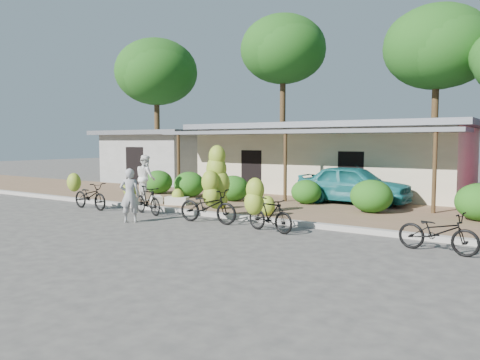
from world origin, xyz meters
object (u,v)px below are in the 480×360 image
object	(u,v)px
tree_far_center	(281,48)
bike_center	(212,193)
vendor	(130,195)
bystander	(146,178)
tree_back_left	(155,71)
sack_near	(177,201)
teal_van	(354,184)
bike_far_right	(438,232)
bike_right	(265,209)
bike_far_left	(88,194)
sack_far	(156,200)
tree_center_right	(434,46)
bike_left	(145,199)

from	to	relation	value
tree_far_center	bike_center	bearing A→B (deg)	-68.94
vendor	bystander	bearing A→B (deg)	-89.58
tree_back_left	sack_near	size ratio (longest dim) A/B	11.02
tree_far_center	teal_van	world-z (taller)	tree_far_center
bike_far_right	sack_near	bearing A→B (deg)	85.54
bike_center	bike_right	world-z (taller)	bike_center
bike_far_right	bystander	xyz separation A→B (m)	(-11.61, 2.49, 0.57)
teal_van	vendor	bearing A→B (deg)	148.02
bike_far_left	teal_van	xyz separation A→B (m)	(7.88, 6.20, 0.30)
bike_far_right	bike_center	bearing A→B (deg)	94.45
tree_far_center	bike_right	xyz separation A→B (m)	(8.04, -15.56, -7.72)
tree_back_left	sack_near	world-z (taller)	tree_back_left
bike_center	sack_far	distance (m)	4.29
bike_center	bike_far_right	xyz separation A→B (m)	(6.69, -0.43, -0.45)
bike_far_left	sack_near	distance (m)	3.25
bike_far_left	vendor	distance (m)	3.55
bike_far_right	teal_van	world-z (taller)	teal_van
tree_center_right	teal_van	xyz separation A→B (m)	(-0.79, -9.62, -6.75)
sack_far	teal_van	size ratio (longest dim) A/B	0.17
sack_far	bystander	size ratio (longest dim) A/B	0.40
bike_center	bystander	distance (m)	5.33
tree_center_right	tree_back_left	bearing A→B (deg)	-168.37
bystander	teal_van	xyz separation A→B (m)	(7.37, 3.76, -0.19)
bike_left	bike_right	distance (m)	5.09
tree_center_right	bike_right	bearing A→B (deg)	-93.42
bike_left	teal_van	world-z (taller)	teal_van
bike_far_left	bike_left	xyz separation A→B (m)	(2.65, 0.25, -0.00)
tree_back_left	sack_near	bearing A→B (deg)	-43.44
tree_back_left	bike_left	xyz separation A→B (m)	(10.98, -12.07, -6.70)
bike_far_left	teal_van	bearing A→B (deg)	-46.71
bike_right	sack_near	size ratio (longest dim) A/B	1.94
tree_back_left	tree_far_center	size ratio (longest dim) A/B	0.90
tree_back_left	bike_far_left	distance (m)	16.31
bike_center	bike_right	bearing A→B (deg)	-110.01
bystander	tree_back_left	bearing A→B (deg)	-22.10
tree_far_center	bike_far_right	distance (m)	21.29
bike_left	vendor	bearing A→B (deg)	-136.40
tree_back_left	bike_left	size ratio (longest dim) A/B	5.54
bike_left	bike_right	xyz separation A→B (m)	(5.06, -0.49, 0.09)
tree_back_left	tree_far_center	distance (m)	8.62
bike_far_right	bystander	bearing A→B (deg)	86.05
tree_far_center	sack_far	xyz separation A→B (m)	(1.83, -13.33, -8.11)
bike_left	bike_far_left	bearing A→B (deg)	111.28
tree_far_center	sack_near	xyz separation A→B (m)	(2.78, -13.21, -8.10)
bike_left	bystander	xyz separation A→B (m)	(-2.14, 2.19, 0.49)
sack_far	bike_far_right	bearing A→B (deg)	-10.87
sack_near	sack_far	xyz separation A→B (m)	(-0.95, -0.12, -0.01)
tree_center_right	bike_center	distance (m)	17.13
sack_far	teal_van	world-z (taller)	teal_van
teal_van	bike_far_right	bearing A→B (deg)	-146.08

